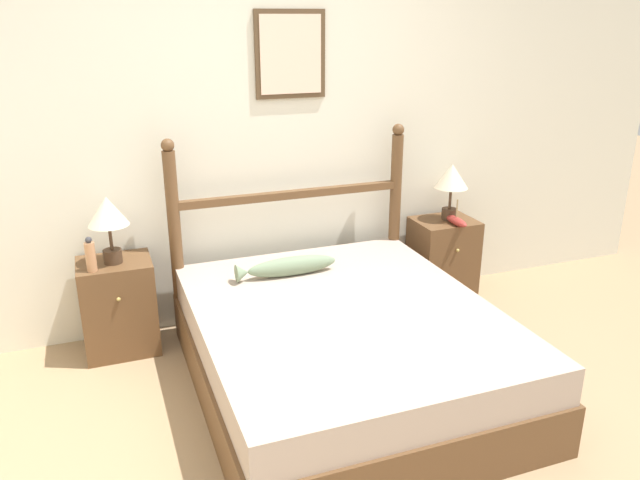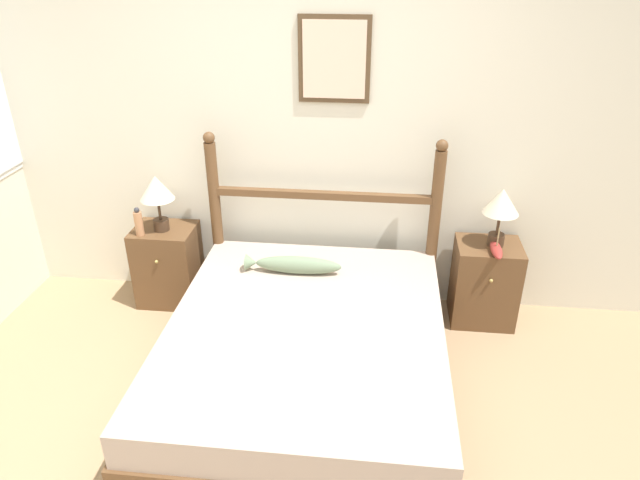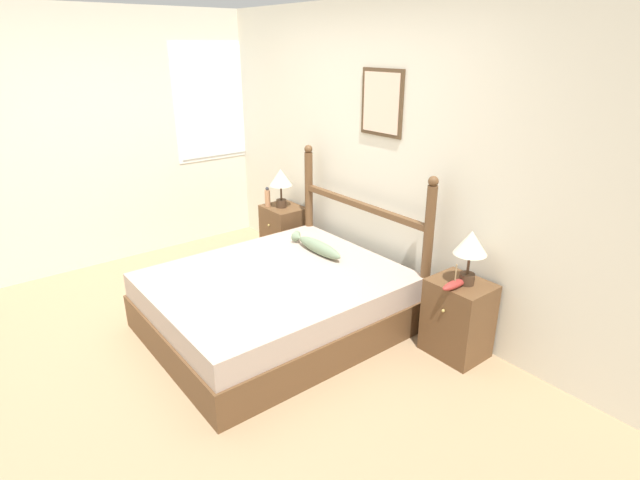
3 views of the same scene
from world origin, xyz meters
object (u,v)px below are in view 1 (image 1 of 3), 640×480
object	(u,v)px
nightstand_left	(119,306)
nightstand_right	(442,258)
model_boat	(456,221)
table_lamp_left	(108,215)
bottle	(91,256)
table_lamp_right	(452,180)
bed	(345,348)
fish_pillow	(287,267)

from	to	relation	value
nightstand_left	nightstand_right	size ratio (longest dim) A/B	1.00
nightstand_right	model_boat	bearing A→B (deg)	-81.20
nightstand_left	table_lamp_left	xyz separation A→B (m)	(-0.00, -0.02, 0.59)
nightstand_left	bottle	size ratio (longest dim) A/B	2.83
nightstand_right	table_lamp_right	xyz separation A→B (m)	(0.03, 0.00, 0.59)
bed	fish_pillow	xyz separation A→B (m)	(-0.15, 0.55, 0.30)
nightstand_right	bottle	xyz separation A→B (m)	(-2.40, -0.11, 0.39)
table_lamp_right	fish_pillow	size ratio (longest dim) A/B	0.65
nightstand_left	table_lamp_left	world-z (taller)	table_lamp_left
nightstand_right	fish_pillow	distance (m)	1.36
nightstand_left	table_lamp_right	world-z (taller)	table_lamp_right
nightstand_left	fish_pillow	world-z (taller)	fish_pillow
nightstand_left	model_boat	world-z (taller)	model_boat
table_lamp_right	bottle	bearing A→B (deg)	-177.24
bed	bottle	xyz separation A→B (m)	(-1.26, 0.75, 0.45)
nightstand_left	table_lamp_left	bearing A→B (deg)	-90.49
fish_pillow	nightstand_left	bearing A→B (deg)	162.06
model_boat	fish_pillow	world-z (taller)	model_boat
model_boat	fish_pillow	distance (m)	1.33
bottle	model_boat	bearing A→B (deg)	-0.01
bottle	model_boat	world-z (taller)	bottle
nightstand_left	bottle	world-z (taller)	bottle
model_boat	fish_pillow	xyz separation A→B (m)	(-1.31, -0.21, -0.08)
nightstand_left	model_boat	xyz separation A→B (m)	(2.30, -0.11, 0.32)
table_lamp_left	model_boat	world-z (taller)	table_lamp_left
nightstand_left	table_lamp_right	bearing A→B (deg)	0.11
nightstand_right	table_lamp_left	size ratio (longest dim) A/B	1.46
table_lamp_right	fish_pillow	world-z (taller)	table_lamp_right
bed	table_lamp_right	world-z (taller)	table_lamp_right
bed	nightstand_right	distance (m)	1.43
bottle	model_boat	xyz separation A→B (m)	(2.42, -0.00, -0.07)
bed	fish_pillow	distance (m)	0.64
bed	table_lamp_right	bearing A→B (deg)	36.61
fish_pillow	bed	bearing A→B (deg)	-74.21
table_lamp_right	nightstand_right	bearing A→B (deg)	-171.98
bed	model_boat	world-z (taller)	model_boat
table_lamp_left	table_lamp_right	bearing A→B (deg)	0.60
bed	model_boat	distance (m)	1.43
fish_pillow	model_boat	bearing A→B (deg)	8.91
nightstand_right	table_lamp_right	distance (m)	0.59
nightstand_left	model_boat	distance (m)	2.32
nightstand_right	fish_pillow	bearing A→B (deg)	-166.16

